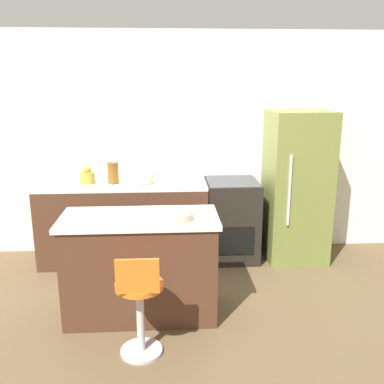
# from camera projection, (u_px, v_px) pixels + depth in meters

# --- Properties ---
(ground_plane) EXTENTS (14.00, 14.00, 0.00)m
(ground_plane) POSITION_uv_depth(u_px,v_px,m) (149.00, 270.00, 4.74)
(ground_plane) COLOR brown
(wall_back) EXTENTS (8.00, 0.06, 2.60)m
(wall_back) POSITION_uv_depth(u_px,v_px,m) (148.00, 145.00, 5.07)
(wall_back) COLOR white
(wall_back) RESTS_ON ground_plane
(back_counter) EXTENTS (1.88, 0.63, 0.93)m
(back_counter) POSITION_uv_depth(u_px,v_px,m) (124.00, 222.00, 4.93)
(back_counter) COLOR #4C2D1E
(back_counter) RESTS_ON ground_plane
(kitchen_island) EXTENTS (1.35, 0.63, 0.92)m
(kitchen_island) POSITION_uv_depth(u_px,v_px,m) (141.00, 266.00, 3.77)
(kitchen_island) COLOR #4C2D1E
(kitchen_island) RESTS_ON ground_plane
(oven_range) EXTENTS (0.59, 0.64, 0.93)m
(oven_range) POSITION_uv_depth(u_px,v_px,m) (231.00, 220.00, 5.00)
(oven_range) COLOR black
(oven_range) RESTS_ON ground_plane
(refrigerator) EXTENTS (0.67, 0.72, 1.72)m
(refrigerator) POSITION_uv_depth(u_px,v_px,m) (296.00, 186.00, 4.92)
(refrigerator) COLOR olive
(refrigerator) RESTS_ON ground_plane
(stool_chair) EXTENTS (0.36, 0.36, 0.85)m
(stool_chair) POSITION_uv_depth(u_px,v_px,m) (140.00, 305.00, 3.19)
(stool_chair) COLOR #B7B7BC
(stool_chair) RESTS_ON ground_plane
(kettle) EXTENTS (0.17, 0.17, 0.20)m
(kettle) POSITION_uv_depth(u_px,v_px,m) (87.00, 176.00, 4.77)
(kettle) COLOR #B29333
(kettle) RESTS_ON back_counter
(mixing_bowl) EXTENTS (0.21, 0.21, 0.10)m
(mixing_bowl) POSITION_uv_depth(u_px,v_px,m) (145.00, 178.00, 4.81)
(mixing_bowl) COLOR #C1B28E
(mixing_bowl) RESTS_ON back_counter
(canister_jar) EXTENTS (0.13, 0.13, 0.23)m
(canister_jar) POSITION_uv_depth(u_px,v_px,m) (113.00, 173.00, 4.77)
(canister_jar) COLOR brown
(canister_jar) RESTS_ON back_counter
(fruit_bowl) EXTENTS (0.27, 0.27, 0.06)m
(fruit_bowl) POSITION_uv_depth(u_px,v_px,m) (177.00, 216.00, 3.56)
(fruit_bowl) COLOR #C1B28E
(fruit_bowl) RESTS_ON kitchen_island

